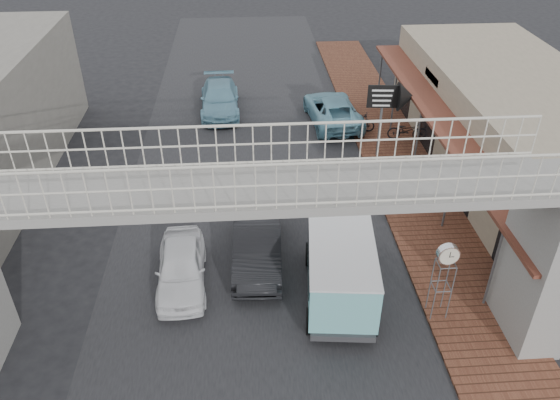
{
  "coord_description": "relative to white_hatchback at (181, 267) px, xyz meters",
  "views": [
    {
      "loc": [
        -0.16,
        -14.7,
        11.94
      ],
      "look_at": [
        0.9,
        0.56,
        1.8
      ],
      "focal_mm": 35.0,
      "sensor_mm": 36.0,
      "label": 1
    }
  ],
  "objects": [
    {
      "name": "motorcycle_far",
      "position": [
        7.67,
        10.36,
        -0.06
      ],
      "size": [
        1.64,
        1.1,
        0.96
      ],
      "primitive_type": "imported",
      "rotation": [
        0.0,
        0.0,
        1.12
      ],
      "color": "black",
      "rests_on": "sidewalk"
    },
    {
      "name": "street_clock",
      "position": [
        7.67,
        -2.0,
        1.59
      ],
      "size": [
        0.63,
        0.5,
        2.57
      ],
      "rotation": [
        0.0,
        0.0,
        0.01
      ],
      "color": "#59595B",
      "rests_on": "sidewalk"
    },
    {
      "name": "shophouse_row",
      "position": [
        13.34,
        5.31,
        1.37
      ],
      "size": [
        7.2,
        18.0,
        4.0
      ],
      "color": "gray",
      "rests_on": "ground"
    },
    {
      "name": "motorcycle_near",
      "position": [
        9.73,
        9.22,
        -0.08
      ],
      "size": [
        1.84,
        0.85,
        0.93
      ],
      "primitive_type": "imported",
      "rotation": [
        0.0,
        0.0,
        1.44
      ],
      "color": "black",
      "rests_on": "sidewalk"
    },
    {
      "name": "white_hatchback",
      "position": [
        0.0,
        0.0,
        0.0
      ],
      "size": [
        1.7,
        3.85,
        1.29
      ],
      "primitive_type": "imported",
      "rotation": [
        0.0,
        0.0,
        0.05
      ],
      "color": "white",
      "rests_on": "ground"
    },
    {
      "name": "angkot_van",
      "position": [
        4.88,
        -1.04,
        0.72
      ],
      "size": [
        2.42,
        4.56,
        2.15
      ],
      "rotation": [
        0.0,
        0.0,
        -0.11
      ],
      "color": "black",
      "rests_on": "ground"
    },
    {
      "name": "road_strip",
      "position": [
        2.37,
        1.31,
        -0.64
      ],
      "size": [
        10.0,
        60.0,
        0.01
      ],
      "primitive_type": "cube",
      "color": "black",
      "rests_on": "ground"
    },
    {
      "name": "dark_sedan",
      "position": [
        2.45,
        0.98,
        0.09
      ],
      "size": [
        1.75,
        4.53,
        1.47
      ],
      "primitive_type": "imported",
      "rotation": [
        0.0,
        0.0,
        -0.04
      ],
      "color": "black",
      "rests_on": "ground"
    },
    {
      "name": "angkot_far",
      "position": [
        0.92,
        13.27,
        0.05
      ],
      "size": [
        2.07,
        4.82,
        1.38
      ],
      "primitive_type": "imported",
      "rotation": [
        0.0,
        0.0,
        0.03
      ],
      "color": "#669BB1",
      "rests_on": "ground"
    },
    {
      "name": "sidewalk",
      "position": [
        8.87,
        4.31,
        -0.59
      ],
      "size": [
        3.0,
        40.0,
        0.1
      ],
      "primitive_type": "cube",
      "color": "brown",
      "rests_on": "ground"
    },
    {
      "name": "ground",
      "position": [
        2.37,
        1.31,
        -0.64
      ],
      "size": [
        120.0,
        120.0,
        0.0
      ],
      "primitive_type": "plane",
      "color": "black",
      "rests_on": "ground"
    },
    {
      "name": "angkot_curb",
      "position": [
        6.57,
        11.51,
        0.04
      ],
      "size": [
        2.7,
        5.09,
        1.36
      ],
      "primitive_type": "imported",
      "rotation": [
        0.0,
        0.0,
        3.23
      ],
      "color": "#6EAABF",
      "rests_on": "ground"
    },
    {
      "name": "arrow_sign",
      "position": [
        8.88,
        7.7,
        2.22
      ],
      "size": [
        2.01,
        1.29,
        3.42
      ],
      "rotation": [
        0.0,
        0.0,
        -0.09
      ],
      "color": "#59595B",
      "rests_on": "sidewalk"
    },
    {
      "name": "footbridge",
      "position": [
        2.37,
        -2.69,
        2.53
      ],
      "size": [
        16.4,
        2.4,
        6.34
      ],
      "color": "gray",
      "rests_on": "ground"
    }
  ]
}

